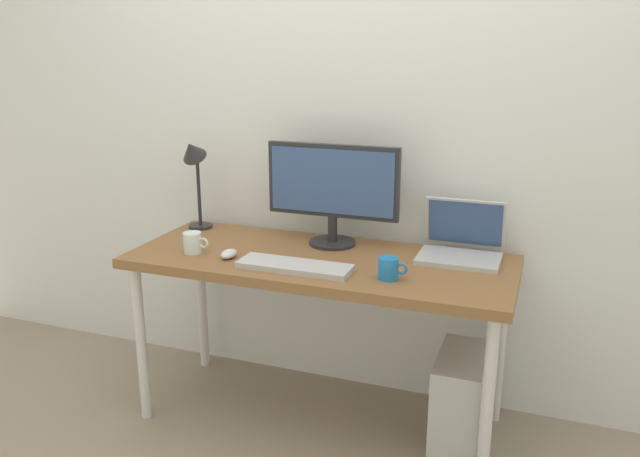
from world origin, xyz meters
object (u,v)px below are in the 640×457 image
Objects in this scene: desk_lamp at (194,164)px; mouse at (229,254)px; desk at (320,272)px; laptop at (461,243)px; coffee_mug at (389,268)px; computer_tower at (459,405)px; monitor at (333,188)px; keyboard at (295,266)px; glass_cup at (193,243)px.

desk_lamp reaches higher than mouse.
laptop is at bearing 20.19° from desk.
coffee_mug is 0.64m from computer_tower.
mouse is at bearing -159.20° from laptop.
desk is at bearing -159.81° from laptop.
monitor is 1.01m from computer_tower.
keyboard is at bearing -176.40° from coffee_mug.
computer_tower is (0.59, -0.04, -0.46)m from desk.
keyboard is 0.47m from glass_cup.
mouse is at bearing -136.46° from monitor.
coffee_mug is at bearing -24.70° from desk.
glass_cup is (-0.83, 0.02, 0.00)m from coffee_mug.
keyboard is at bearing -103.26° from desk.
laptop is at bearing 58.44° from coffee_mug.
monitor is 5.23× the size of coffee_mug.
laptop is 2.93× the size of coffee_mug.
laptop reaches higher than keyboard.
monitor is 1.30× the size of keyboard.
keyboard is 0.84m from computer_tower.
coffee_mug is (0.66, -0.01, 0.02)m from mouse.
computer_tower is (0.27, 0.11, -0.57)m from coffee_mug.
laptop reaches higher than computer_tower.
mouse is at bearing -158.26° from desk.
glass_cup is 1.24m from computer_tower.
computer_tower is at bearing 22.38° from coffee_mug.
laptop is 0.73× the size of keyboard.
laptop is 0.40m from coffee_mug.
computer_tower is (0.63, 0.13, -0.54)m from keyboard.
keyboard is 1.05× the size of computer_tower.
desk is 0.38m from mouse.
keyboard is (0.63, -0.35, -0.29)m from desk_lamp.
glass_cup is at bearing 178.60° from coffee_mug.
keyboard reaches higher than computer_tower.
mouse is (-0.34, -0.14, 0.08)m from desk.
monitor is 0.51m from coffee_mug.
desk is 0.36m from monitor.
laptop is at bearing 20.80° from mouse.
desk is 4.83× the size of laptop.
desk is at bearing 176.50° from computer_tower.
desk_lamp is at bearing 161.80° from coffee_mug.
laptop is 1.23m from desk_lamp.
monitor is 0.42m from keyboard.
mouse reaches higher than keyboard.
desk is 14.16× the size of coffee_mug.
monitor is at bearing -0.05° from desk_lamp.
laptop is at bearing 1.84° from monitor.
desk_lamp is 1.08m from coffee_mug.
keyboard is 0.30m from mouse.
mouse is at bearing 173.34° from keyboard.
desk_lamp is at bearing 165.10° from desk.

